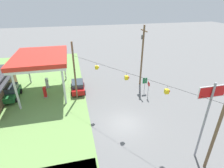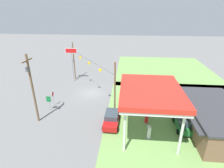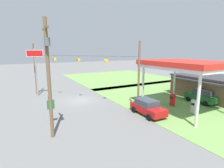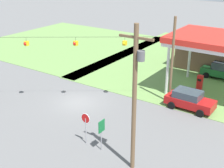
# 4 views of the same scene
# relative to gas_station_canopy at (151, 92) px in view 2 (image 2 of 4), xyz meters

# --- Properties ---
(ground_plane) EXTENTS (160.00, 160.00, 0.00)m
(ground_plane) POSITION_rel_gas_station_canopy_xyz_m (-9.94, -9.46, -5.40)
(ground_plane) COLOR slate
(grass_verge_station_corner) EXTENTS (36.00, 28.00, 0.04)m
(grass_verge_station_corner) POSITION_rel_gas_station_canopy_xyz_m (2.00, 8.37, -5.38)
(grass_verge_station_corner) COLOR #6B934C
(grass_verge_station_corner) RESTS_ON ground
(grass_verge_opposite_corner) EXTENTS (24.00, 24.00, 0.04)m
(grass_verge_opposite_corner) POSITION_rel_gas_station_canopy_xyz_m (-25.94, 6.54, -5.38)
(grass_verge_opposite_corner) COLOR #6B934C
(grass_verge_opposite_corner) RESTS_ON ground
(gas_station_canopy) EXTENTS (9.28, 7.18, 5.92)m
(gas_station_canopy) POSITION_rel_gas_station_canopy_xyz_m (0.00, 0.00, 0.00)
(gas_station_canopy) COLOR silver
(gas_station_canopy) RESTS_ON ground
(gas_station_store) EXTENTS (11.75, 7.20, 3.33)m
(gas_station_store) POSITION_rel_gas_station_canopy_xyz_m (-0.99, 8.35, -3.72)
(gas_station_store) COLOR brown
(gas_station_store) RESTS_ON ground
(fuel_pump_near) EXTENTS (0.71, 0.56, 1.62)m
(fuel_pump_near) POSITION_rel_gas_station_canopy_xyz_m (-1.54, -0.00, -4.63)
(fuel_pump_near) COLOR gray
(fuel_pump_near) RESTS_ON ground
(fuel_pump_far) EXTENTS (0.71, 0.56, 1.62)m
(fuel_pump_far) POSITION_rel_gas_station_canopy_xyz_m (1.54, -0.00, -4.63)
(fuel_pump_far) COLOR gray
(fuel_pump_far) RESTS_ON ground
(car_at_pumps_front) EXTENTS (4.39, 2.18, 1.72)m
(car_at_pumps_front) POSITION_rel_gas_station_canopy_xyz_m (-0.81, -4.71, -4.50)
(car_at_pumps_front) COLOR #AD1414
(car_at_pumps_front) RESTS_ON ground
(car_at_pumps_rear) EXTENTS (4.26, 2.20, 1.87)m
(car_at_pumps_rear) POSITION_rel_gas_station_canopy_xyz_m (-0.70, 4.71, -4.45)
(car_at_pumps_rear) COLOR #1E602D
(car_at_pumps_rear) RESTS_ON ground
(stop_sign_roadside) EXTENTS (0.80, 0.08, 2.50)m
(stop_sign_roadside) POSITION_rel_gas_station_canopy_xyz_m (-4.92, -14.49, -3.58)
(stop_sign_roadside) COLOR #99999E
(stop_sign_roadside) RESTS_ON ground
(stop_sign_overhead) EXTENTS (0.22, 2.38, 7.43)m
(stop_sign_overhead) POSITION_rel_gas_station_canopy_xyz_m (-15.68, -14.44, -0.10)
(stop_sign_overhead) COLOR gray
(stop_sign_overhead) RESTS_ON ground
(route_sign) EXTENTS (0.10, 0.70, 2.40)m
(route_sign) POSITION_rel_gas_station_canopy_xyz_m (-3.47, -14.53, -3.69)
(route_sign) COLOR gray
(route_sign) RESTS_ON ground
(utility_pole_main) EXTENTS (2.20, 0.44, 9.52)m
(utility_pole_main) POSITION_rel_gas_station_canopy_xyz_m (-0.60, -14.98, -0.07)
(utility_pole_main) COLOR brown
(utility_pole_main) RESTS_ON ground
(signal_span_gantry) EXTENTS (14.37, 10.24, 8.15)m
(signal_span_gantry) POSITION_rel_gas_station_canopy_xyz_m (-9.94, -9.47, -1.01)
(signal_span_gantry) COLOR brown
(signal_span_gantry) RESTS_ON ground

